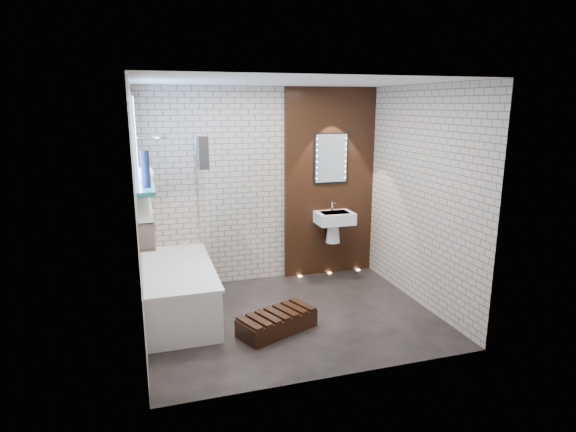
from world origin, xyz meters
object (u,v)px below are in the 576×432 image
object	(u,v)px
bath_screen	(201,197)
led_mirror	(331,158)
bathtub	(179,290)
washbasin	(334,222)
walnut_step	(277,323)

from	to	relation	value
bath_screen	led_mirror	distance (m)	1.89
bath_screen	led_mirror	world-z (taller)	led_mirror
bathtub	washbasin	xyz separation A→B (m)	(2.17, 0.62, 0.50)
bathtub	washbasin	world-z (taller)	washbasin
bathtub	walnut_step	size ratio (longest dim) A/B	2.07
led_mirror	bathtub	bearing A→B (deg)	-160.22
bathtub	led_mirror	bearing A→B (deg)	19.78
bathtub	led_mirror	distance (m)	2.68
washbasin	bath_screen	bearing A→B (deg)	-174.22
walnut_step	bathtub	bearing A→B (deg)	142.09
bath_screen	walnut_step	bearing A→B (deg)	-62.92
bath_screen	walnut_step	xyz separation A→B (m)	(0.61, -1.19, -1.19)
led_mirror	walnut_step	world-z (taller)	led_mirror
washbasin	led_mirror	distance (m)	0.88
bathtub	walnut_step	world-z (taller)	bathtub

